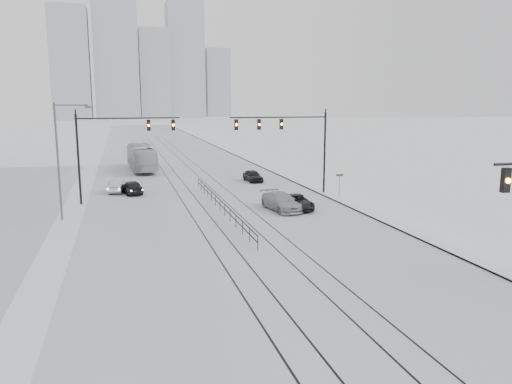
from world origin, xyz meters
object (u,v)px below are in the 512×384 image
sedan_sb_outer (118,186)px  sedan_nb_far (253,176)px  sedan_nb_right (281,202)px  sedan_nb_front (297,202)px  sedan_sb_inner (132,187)px  box_truck (141,158)px

sedan_sb_outer → sedan_nb_far: 15.31m
sedan_nb_right → sedan_nb_front: bearing=-5.5°
sedan_sb_outer → sedan_nb_right: 18.29m
sedan_nb_front → sedan_nb_right: sedan_nb_right is taller
sedan_nb_front → sedan_sb_outer: bearing=142.7°
sedan_nb_front → sedan_sb_inner: bearing=143.1°
sedan_nb_right → sedan_nb_far: (1.64, 15.58, -0.08)m
sedan_nb_right → sedan_sb_outer: bearing=128.8°
sedan_nb_front → sedan_nb_far: size_ratio=1.16×
sedan_nb_right → box_truck: (-10.26, 28.64, 0.95)m
box_truck → sedan_nb_right: bearing=106.3°
sedan_nb_front → sedan_nb_right: 1.46m
sedan_nb_front → box_truck: bearing=115.0°
sedan_nb_front → sedan_nb_right: bearing=-174.7°
sedan_nb_front → sedan_nb_far: sedan_nb_far is taller
sedan_nb_far → sedan_nb_front: bearing=-94.5°
sedan_sb_inner → sedan_sb_outer: size_ratio=1.02×
sedan_sb_inner → box_truck: bearing=-107.0°
sedan_sb_outer → sedan_nb_front: sedan_sb_outer is taller
sedan_nb_right → sedan_sb_inner: bearing=128.9°
sedan_sb_outer → sedan_nb_right: size_ratio=0.78×
sedan_nb_front → sedan_nb_far: 15.51m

